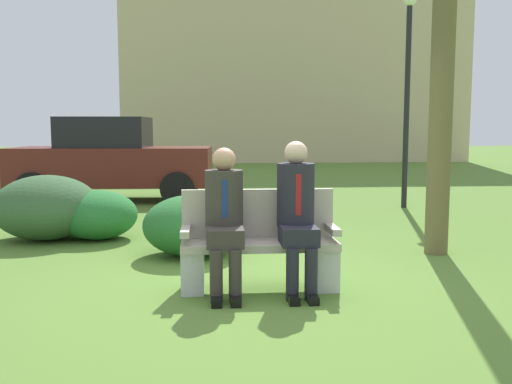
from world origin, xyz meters
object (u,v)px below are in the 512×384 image
(shrub_far_lawn, at_px, (98,215))
(street_lamp, at_px, (408,79))
(seated_man_left, at_px, (225,213))
(parked_car_near, at_px, (112,159))
(seated_man_right, at_px, (297,208))
(shrub_near_bench, at_px, (192,225))
(shrub_mid_lawn, at_px, (47,207))
(building_backdrop, at_px, (288,43))
(park_bench, at_px, (259,245))

(shrub_far_lawn, bearing_deg, street_lamp, 27.14)
(seated_man_left, distance_m, parked_car_near, 6.97)
(seated_man_right, xyz_separation_m, shrub_far_lawn, (-2.26, 2.57, -0.43))
(shrub_near_bench, bearing_deg, shrub_mid_lawn, 150.49)
(parked_car_near, distance_m, building_backdrop, 17.51)
(shrub_mid_lawn, xyz_separation_m, street_lamp, (5.72, 2.56, 1.92))
(shrub_mid_lawn, xyz_separation_m, shrub_far_lawn, (0.66, -0.03, -0.10))
(park_bench, distance_m, seated_man_left, 0.47)
(parked_car_near, distance_m, street_lamp, 5.94)
(shrub_near_bench, height_order, building_backdrop, building_backdrop)
(shrub_far_lawn, height_order, parked_car_near, parked_car_near)
(park_bench, distance_m, shrub_far_lawn, 3.13)
(seated_man_left, bearing_deg, seated_man_right, 0.48)
(shrub_mid_lawn, bearing_deg, street_lamp, 24.13)
(parked_car_near, xyz_separation_m, building_backdrop, (5.73, 15.86, 4.69))
(seated_man_right, bearing_deg, seated_man_left, -179.52)
(building_backdrop, bearing_deg, seated_man_left, -99.15)
(parked_car_near, bearing_deg, seated_man_right, -67.51)
(shrub_near_bench, xyz_separation_m, building_backdrop, (3.97, 20.99, 5.18))
(seated_man_right, xyz_separation_m, street_lamp, (2.80, 5.17, 1.59))
(parked_car_near, bearing_deg, shrub_far_lawn, -83.07)
(seated_man_right, height_order, building_backdrop, building_backdrop)
(seated_man_left, relative_size, shrub_mid_lawn, 0.95)
(seated_man_left, relative_size, building_backdrop, 0.08)
(street_lamp, relative_size, building_backdrop, 0.25)
(shrub_near_bench, relative_size, shrub_mid_lawn, 0.82)
(street_lamp, bearing_deg, shrub_mid_lawn, -155.87)
(park_bench, bearing_deg, shrub_near_bench, 115.21)
(shrub_near_bench, distance_m, shrub_mid_lawn, 2.22)
(building_backdrop, bearing_deg, seated_man_right, -97.54)
(seated_man_left, distance_m, seated_man_right, 0.65)
(street_lamp, bearing_deg, shrub_far_lawn, -152.86)
(shrub_near_bench, distance_m, shrub_far_lawn, 1.66)
(park_bench, xyz_separation_m, building_backdrop, (3.31, 22.39, 5.13))
(seated_man_left, xyz_separation_m, shrub_near_bench, (-0.34, 1.52, -0.37))
(seated_man_left, xyz_separation_m, shrub_far_lawn, (-1.61, 2.58, -0.40))
(shrub_far_lawn, relative_size, building_backdrop, 0.07)
(shrub_near_bench, bearing_deg, street_lamp, 43.97)
(seated_man_right, distance_m, parked_car_near, 7.19)
(seated_man_left, bearing_deg, shrub_far_lawn, 121.96)
(seated_man_left, height_order, seated_man_right, seated_man_right)
(seated_man_right, bearing_deg, shrub_near_bench, 123.12)
(shrub_near_bench, distance_m, parked_car_near, 5.44)
(street_lamp, distance_m, building_backdrop, 17.63)
(seated_man_right, relative_size, parked_car_near, 0.34)
(park_bench, xyz_separation_m, seated_man_left, (-0.32, -0.12, 0.32))
(shrub_far_lawn, xyz_separation_m, street_lamp, (5.06, 2.59, 2.02))
(park_bench, xyz_separation_m, parked_car_near, (-2.42, 6.53, 0.44))
(shrub_far_lawn, bearing_deg, seated_man_right, -48.79)
(parked_car_near, height_order, building_backdrop, building_backdrop)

